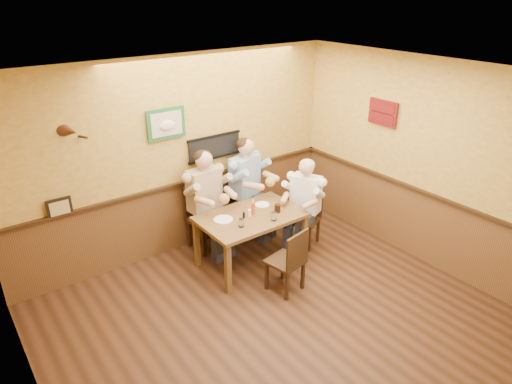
# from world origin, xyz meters

# --- Properties ---
(room) EXTENTS (5.02, 5.03, 2.81)m
(room) POSITION_xyz_m (0.13, 0.17, 1.69)
(room) COLOR #321B0F
(room) RESTS_ON ground
(dining_table) EXTENTS (1.40, 0.90, 0.75)m
(dining_table) POSITION_xyz_m (0.48, 1.50, 0.66)
(dining_table) COLOR brown
(dining_table) RESTS_ON ground
(chair_back_left) EXTENTS (0.48, 0.48, 0.96)m
(chair_back_left) POSITION_xyz_m (0.19, 2.23, 0.48)
(chair_back_left) COLOR #352211
(chair_back_left) RESTS_ON ground
(chair_back_right) EXTENTS (0.56, 0.56, 0.98)m
(chair_back_right) POSITION_xyz_m (0.93, 2.28, 0.49)
(chair_back_right) COLOR #352211
(chair_back_right) RESTS_ON ground
(chair_right_end) EXTENTS (0.52, 0.52, 0.86)m
(chair_right_end) POSITION_xyz_m (1.42, 1.44, 0.43)
(chair_right_end) COLOR #352211
(chair_right_end) RESTS_ON ground
(chair_near_side) EXTENTS (0.48, 0.48, 0.88)m
(chair_near_side) POSITION_xyz_m (0.46, 0.74, 0.44)
(chair_near_side) COLOR #352211
(chair_near_side) RESTS_ON ground
(diner_tan_shirt) EXTENTS (0.68, 0.68, 1.38)m
(diner_tan_shirt) POSITION_xyz_m (0.19, 2.23, 0.69)
(diner_tan_shirt) COLOR #C9AD8A
(diner_tan_shirt) RESTS_ON ground
(diner_blue_polo) EXTENTS (0.80, 0.80, 1.39)m
(diner_blue_polo) POSITION_xyz_m (0.93, 2.28, 0.70)
(diner_blue_polo) COLOR #8FB0D7
(diner_blue_polo) RESTS_ON ground
(diner_white_elder) EXTENTS (0.74, 0.74, 1.22)m
(diner_white_elder) POSITION_xyz_m (1.42, 1.44, 0.61)
(diner_white_elder) COLOR white
(diner_white_elder) RESTS_ON ground
(water_glass_left) EXTENTS (0.09, 0.09, 0.11)m
(water_glass_left) POSITION_xyz_m (0.19, 1.31, 0.81)
(water_glass_left) COLOR silver
(water_glass_left) RESTS_ON dining_table
(water_glass_mid) EXTENTS (0.09, 0.09, 0.12)m
(water_glass_mid) POSITION_xyz_m (0.63, 1.20, 0.81)
(water_glass_mid) COLOR silver
(water_glass_mid) RESTS_ON dining_table
(cola_tumbler) EXTENTS (0.11, 0.11, 0.11)m
(cola_tumbler) POSITION_xyz_m (0.83, 1.36, 0.81)
(cola_tumbler) COLOR black
(cola_tumbler) RESTS_ON dining_table
(hot_sauce_bottle) EXTENTS (0.06, 0.06, 0.19)m
(hot_sauce_bottle) POSITION_xyz_m (0.52, 1.51, 0.85)
(hot_sauce_bottle) COLOR #C93F15
(hot_sauce_bottle) RESTS_ON dining_table
(salt_shaker) EXTENTS (0.04, 0.04, 0.10)m
(salt_shaker) POSITION_xyz_m (0.45, 1.48, 0.80)
(salt_shaker) COLOR white
(salt_shaker) RESTS_ON dining_table
(pepper_shaker) EXTENTS (0.04, 0.04, 0.08)m
(pepper_shaker) POSITION_xyz_m (0.36, 1.49, 0.79)
(pepper_shaker) COLOR black
(pepper_shaker) RESTS_ON dining_table
(plate_far_left) EXTENTS (0.33, 0.33, 0.02)m
(plate_far_left) POSITION_xyz_m (0.10, 1.60, 0.76)
(plate_far_left) COLOR white
(plate_far_left) RESTS_ON dining_table
(plate_far_right) EXTENTS (0.24, 0.24, 0.01)m
(plate_far_right) POSITION_xyz_m (0.79, 1.66, 0.76)
(plate_far_right) COLOR white
(plate_far_right) RESTS_ON dining_table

